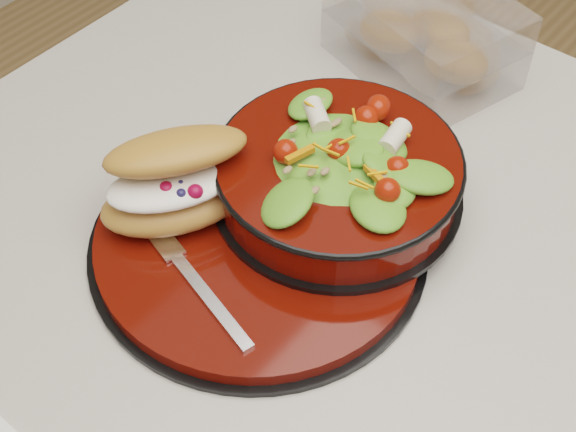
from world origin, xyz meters
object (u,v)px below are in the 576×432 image
Objects in this scene: salad_bowl at (338,167)px; croissant at (176,183)px; fork at (196,282)px; pastry_box at (425,34)px; dinner_plate at (258,240)px.

salad_bowl is 1.43× the size of croissant.
pastry_box reaches higher than fork.
salad_bowl is 0.25m from pastry_box.
pastry_box reaches higher than dinner_plate.
salad_bowl is 0.15m from croissant.
croissant is at bearing 68.76° from fork.
salad_bowl is 1.06× the size of pastry_box.
fork is (0.07, -0.05, -0.04)m from croissant.
dinner_plate is at bearing -36.47° from croissant.
pastry_box is (-0.03, 0.33, 0.03)m from dinner_plate.
croissant is at bearing -80.73° from pastry_box.
fork is 0.41m from pastry_box.
salad_bowl is at bearing -7.87° from croissant.
dinner_plate is 0.33m from pastry_box.
dinner_plate is at bearing -68.28° from pastry_box.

